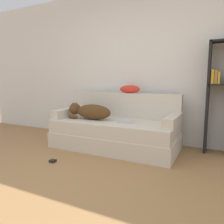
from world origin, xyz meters
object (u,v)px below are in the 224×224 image
Objects in this scene: throw_pillow at (130,89)px; bookshelf at (220,92)px; dog at (89,111)px; couch at (115,134)px; power_adapter at (53,161)px; laptop at (126,122)px.

throw_pillow is 1.38m from bookshelf.
couch is at bearing 9.29° from dog.
couch is 0.82m from throw_pillow.
bookshelf is 2.56m from power_adapter.
dog is 2.34× the size of laptop.
laptop is at bearing 51.68° from power_adapter.
laptop is 0.66m from throw_pillow.
dog is 10.32× the size of power_adapter.
throw_pillow is at bearing -176.30° from bookshelf.
couch is 2.55× the size of dog.
laptop is (0.66, 0.01, -0.12)m from dog.
dog is 2.00m from bookshelf.
dog is at bearing -139.79° from throw_pillow.
throw_pillow is (0.53, 0.45, 0.36)m from dog.
laptop is at bearing 0.74° from dog.
bookshelf is (1.25, 0.53, 0.45)m from laptop.
dog reaches higher than power_adapter.
couch is 5.46× the size of throw_pillow.
laptop reaches higher than couch.
couch is 1.20× the size of bookshelf.
power_adapter is (-0.47, -0.94, -0.21)m from couch.
dog is 2.14× the size of throw_pillow.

